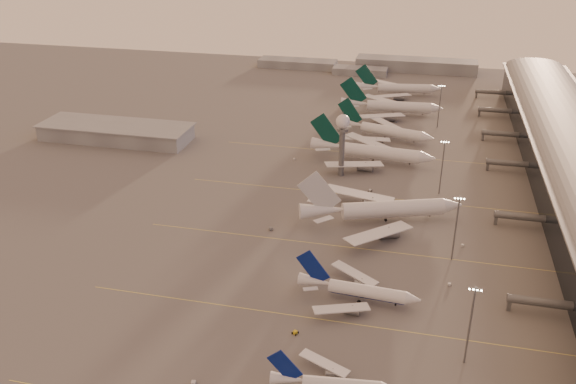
# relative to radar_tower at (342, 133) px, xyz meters

# --- Properties ---
(ground) EXTENTS (700.00, 700.00, 0.00)m
(ground) POSITION_rel_radar_tower_xyz_m (-5.00, -120.00, -20.95)
(ground) COLOR #575555
(ground) RESTS_ON ground
(taxiway_markings) EXTENTS (180.00, 185.25, 0.02)m
(taxiway_markings) POSITION_rel_radar_tower_xyz_m (25.00, -64.00, -20.94)
(taxiway_markings) COLOR #E8D652
(taxiway_markings) RESTS_ON ground
(hangar) EXTENTS (82.00, 27.00, 8.50)m
(hangar) POSITION_rel_radar_tower_xyz_m (-125.00, 20.00, -16.63)
(hangar) COLOR slate
(hangar) RESTS_ON ground
(radar_tower) EXTENTS (6.40, 6.40, 31.10)m
(radar_tower) POSITION_rel_radar_tower_xyz_m (0.00, 0.00, 0.00)
(radar_tower) COLOR #5A5C61
(radar_tower) RESTS_ON ground
(mast_a) EXTENTS (3.60, 0.56, 25.00)m
(mast_a) POSITION_rel_radar_tower_xyz_m (53.00, -120.00, -7.21)
(mast_a) COLOR #5A5C61
(mast_a) RESTS_ON ground
(mast_b) EXTENTS (3.60, 0.56, 25.00)m
(mast_b) POSITION_rel_radar_tower_xyz_m (50.00, -65.00, -7.21)
(mast_b) COLOR #5A5C61
(mast_b) RESTS_ON ground
(mast_c) EXTENTS (3.60, 0.56, 25.00)m
(mast_c) POSITION_rel_radar_tower_xyz_m (45.00, -10.00, -7.21)
(mast_c) COLOR #5A5C61
(mast_c) RESTS_ON ground
(mast_d) EXTENTS (3.60, 0.56, 25.00)m
(mast_d) POSITION_rel_radar_tower_xyz_m (43.00, 80.00, -7.21)
(mast_d) COLOR #5A5C61
(mast_d) RESTS_ON ground
(distant_horizon) EXTENTS (165.00, 37.50, 9.00)m
(distant_horizon) POSITION_rel_radar_tower_xyz_m (-2.38, 205.14, -17.06)
(distant_horizon) COLOR slate
(distant_horizon) RESTS_ON ground
(narrowbody_mid) EXTENTS (40.30, 32.10, 15.74)m
(narrowbody_mid) POSITION_rel_radar_tower_xyz_m (20.59, -97.54, -17.76)
(narrowbody_mid) COLOR silver
(narrowbody_mid) RESTS_ON ground
(widebody_white) EXTENTS (63.84, 50.28, 23.43)m
(widebody_white) POSITION_rel_radar_tower_xyz_m (23.00, -42.21, -16.89)
(widebody_white) COLOR silver
(widebody_white) RESTS_ON ground
(greentail_a) EXTENTS (62.25, 50.07, 22.62)m
(greentail_a) POSITION_rel_radar_tower_xyz_m (12.37, 19.49, -16.95)
(greentail_a) COLOR silver
(greentail_a) RESTS_ON ground
(greentail_b) EXTENTS (53.85, 42.90, 20.05)m
(greentail_b) POSITION_rel_radar_tower_xyz_m (15.57, 53.72, -17.41)
(greentail_b) COLOR silver
(greentail_b) RESTS_ON ground
(greentail_c) EXTENTS (61.83, 49.83, 22.45)m
(greentail_c) POSITION_rel_radar_tower_xyz_m (15.81, 96.60, -16.98)
(greentail_c) COLOR silver
(greentail_c) RESTS_ON ground
(greentail_d) EXTENTS (56.50, 45.31, 20.62)m
(greentail_d) POSITION_rel_radar_tower_xyz_m (16.88, 139.71, -17.31)
(greentail_d) COLOR silver
(greentail_d) RESTS_ON ground
(gsv_truck_a) EXTENTS (6.46, 3.25, 2.49)m
(gsv_truck_a) POSITION_rel_radar_tower_xyz_m (-16.07, -145.31, -19.68)
(gsv_truck_a) COLOR silver
(gsv_truck_a) RESTS_ON ground
(gsv_tug_mid) EXTENTS (4.12, 3.31, 1.02)m
(gsv_tug_mid) POSITION_rel_radar_tower_xyz_m (4.86, -118.66, -20.42)
(gsv_tug_mid) COLOR gold
(gsv_tug_mid) RESTS_ON ground
(gsv_truck_b) EXTENTS (5.01, 2.56, 1.93)m
(gsv_truck_b) POSITION_rel_radar_tower_xyz_m (49.52, -82.18, -19.96)
(gsv_truck_b) COLOR silver
(gsv_truck_b) RESTS_ON ground
(gsv_truck_c) EXTENTS (6.10, 5.89, 2.52)m
(gsv_truck_c) POSITION_rel_radar_tower_xyz_m (-17.97, -58.73, -19.66)
(gsv_truck_c) COLOR slate
(gsv_truck_c) RESTS_ON ground
(gsv_catering_b) EXTENTS (4.68, 2.92, 3.56)m
(gsv_catering_b) POSITION_rel_radar_tower_xyz_m (54.12, -54.80, -19.17)
(gsv_catering_b) COLOR silver
(gsv_catering_b) RESTS_ON ground
(gsv_tug_far) EXTENTS (2.79, 3.89, 1.01)m
(gsv_tug_far) POSITION_rel_radar_tower_xyz_m (15.37, -14.86, -20.43)
(gsv_tug_far) COLOR silver
(gsv_tug_far) RESTS_ON ground
(gsv_truck_d) EXTENTS (2.27, 4.93, 1.92)m
(gsv_truck_d) POSITION_rel_radar_tower_xyz_m (-25.33, 13.69, -19.97)
(gsv_truck_d) COLOR silver
(gsv_truck_d) RESTS_ON ground
(gsv_tug_hangar) EXTENTS (3.45, 2.55, 0.88)m
(gsv_tug_hangar) POSITION_rel_radar_tower_xyz_m (33.18, 25.93, -20.49)
(gsv_tug_hangar) COLOR gold
(gsv_tug_hangar) RESTS_ON ground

